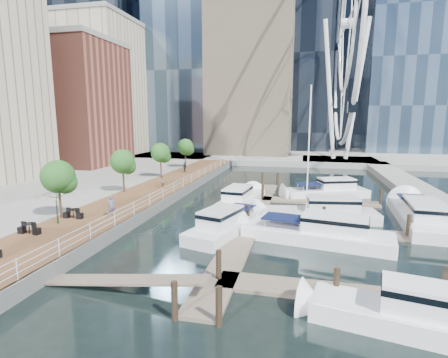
% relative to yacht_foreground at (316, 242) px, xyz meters
% --- Properties ---
extents(ground, '(520.00, 520.00, 0.00)m').
position_rel_yacht_foreground_xyz_m(ground, '(-8.34, -5.65, 0.00)').
color(ground, black).
rests_on(ground, ground).
extents(boardwalk, '(6.00, 60.00, 1.00)m').
position_rel_yacht_foreground_xyz_m(boardwalk, '(-17.34, 9.35, 0.50)').
color(boardwalk, brown).
rests_on(boardwalk, ground).
extents(seawall, '(0.25, 60.00, 1.00)m').
position_rel_yacht_foreground_xyz_m(seawall, '(-14.34, 9.35, 0.50)').
color(seawall, '#595954').
rests_on(seawall, ground).
extents(land_far, '(200.00, 114.00, 1.00)m').
position_rel_yacht_foreground_xyz_m(land_far, '(-8.34, 96.35, 0.50)').
color(land_far, gray).
rests_on(land_far, ground).
extents(breakwater, '(4.00, 60.00, 1.00)m').
position_rel_yacht_foreground_xyz_m(breakwater, '(11.66, 14.35, 0.50)').
color(breakwater, gray).
rests_on(breakwater, ground).
extents(pier, '(14.00, 12.00, 1.00)m').
position_rel_yacht_foreground_xyz_m(pier, '(5.66, 46.35, 0.50)').
color(pier, gray).
rests_on(pier, ground).
extents(railing, '(0.10, 60.00, 1.05)m').
position_rel_yacht_foreground_xyz_m(railing, '(-14.44, 9.35, 1.52)').
color(railing, white).
rests_on(railing, boardwalk).
extents(floating_docks, '(16.00, 34.00, 2.60)m').
position_rel_yacht_foreground_xyz_m(floating_docks, '(-0.37, 4.33, 0.49)').
color(floating_docks, '#6D6051').
rests_on(floating_docks, ground).
extents(midrise_condos, '(19.00, 67.00, 28.00)m').
position_rel_yacht_foreground_xyz_m(midrise_condos, '(-41.90, 21.16, 13.42)').
color(midrise_condos, '#BCAD8E').
rests_on(midrise_condos, ground).
extents(ferris_wheel, '(5.80, 45.60, 47.80)m').
position_rel_yacht_foreground_xyz_m(ferris_wheel, '(5.66, 46.35, 25.92)').
color(ferris_wheel, white).
rests_on(ferris_wheel, ground).
extents(street_trees, '(2.60, 42.60, 4.60)m').
position_rel_yacht_foreground_xyz_m(street_trees, '(-19.74, 8.35, 4.29)').
color(street_trees, '#3F2B1C').
rests_on(street_trees, ground).
extents(cafe_tables, '(2.50, 13.70, 0.74)m').
position_rel_yacht_foreground_xyz_m(cafe_tables, '(-18.74, -7.65, 1.37)').
color(cafe_tables, black).
rests_on(cafe_tables, ground).
extents(yacht_foreground, '(11.85, 5.05, 2.15)m').
position_rel_yacht_foreground_xyz_m(yacht_foreground, '(0.00, 0.00, 0.00)').
color(yacht_foreground, white).
rests_on(yacht_foreground, ground).
extents(pedestrian_near, '(0.69, 0.74, 1.69)m').
position_rel_yacht_foreground_xyz_m(pedestrian_near, '(-15.92, -0.50, 1.84)').
color(pedestrian_near, '#52566D').
rests_on(pedestrian_near, boardwalk).
extents(pedestrian_mid, '(0.76, 0.87, 1.53)m').
position_rel_yacht_foreground_xyz_m(pedestrian_mid, '(-16.77, 11.47, 1.76)').
color(pedestrian_mid, '#876A5D').
rests_on(pedestrian_mid, boardwalk).
extents(pedestrian_far, '(0.95, 0.82, 1.53)m').
position_rel_yacht_foreground_xyz_m(pedestrian_far, '(-18.09, 23.28, 1.77)').
color(pedestrian_far, '#333A40').
rests_on(pedestrian_far, boardwalk).
extents(moored_yachts, '(20.33, 30.37, 11.50)m').
position_rel_yacht_foreground_xyz_m(moored_yachts, '(0.54, 5.67, 0.00)').
color(moored_yachts, silver).
rests_on(moored_yachts, ground).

